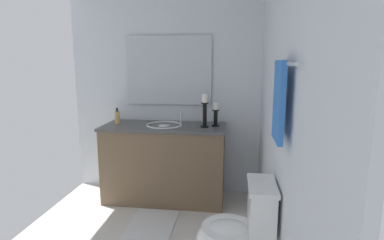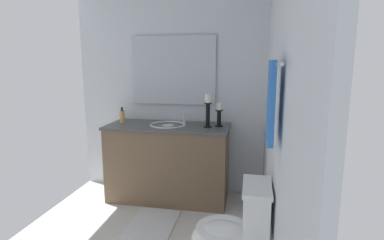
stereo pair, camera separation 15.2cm
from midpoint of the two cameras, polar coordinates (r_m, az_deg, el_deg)
name	(u,v)px [view 2 (the right image)]	position (r m, az deg, el deg)	size (l,w,h in m)	color
wall_back	(279,112)	(2.21, 17.66, 1.46)	(2.88, 0.04, 2.45)	silver
wall_left	(171,90)	(3.72, -2.69, 5.47)	(0.04, 2.27, 2.45)	silver
vanity_cabinet	(168,162)	(3.56, -3.16, -7.78)	(0.58, 1.38, 0.87)	brown
sink_basin	(168,128)	(3.46, -3.21, -1.57)	(0.40, 0.40, 0.24)	white
mirror	(173,70)	(3.66, -2.26, 9.13)	(0.02, 1.00, 0.79)	silver
candle_holder_tall	(219,114)	(3.38, 6.32, 1.08)	(0.09, 0.09, 0.26)	black
candle_holder_short	(208,110)	(3.31, 4.27, 1.90)	(0.09, 0.09, 0.36)	black
soap_bottle	(122,116)	(3.65, -11.60, 0.67)	(0.06, 0.06, 0.18)	#E5B259
toilet	(233,235)	(2.33, 9.53, -20.23)	(0.39, 0.54, 0.75)	white
towel_bar	(276,64)	(1.82, 17.63, 9.86)	(0.02, 0.02, 0.70)	silver
towel_near_vanity	(271,102)	(1.83, 16.70, 3.19)	(0.28, 0.03, 0.47)	blue
bath_mat	(152,224)	(3.18, -5.94, -18.58)	(0.60, 0.44, 0.02)	silver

